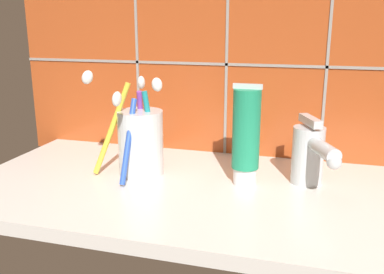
% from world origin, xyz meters
% --- Properties ---
extents(sink_counter, '(0.71, 0.37, 0.02)m').
position_xyz_m(sink_counter, '(0.00, 0.00, 0.01)').
color(sink_counter, silver).
rests_on(sink_counter, ground).
extents(tile_wall_backsplash, '(0.81, 0.02, 0.50)m').
position_xyz_m(tile_wall_backsplash, '(0.00, 0.19, 0.25)').
color(tile_wall_backsplash, '#AD471E').
rests_on(tile_wall_backsplash, ground).
extents(toothbrush_cup, '(0.13, 0.14, 0.18)m').
position_xyz_m(toothbrush_cup, '(-0.09, 0.03, 0.08)').
color(toothbrush_cup, silver).
rests_on(toothbrush_cup, sink_counter).
extents(toothpaste_tube, '(0.04, 0.04, 0.16)m').
position_xyz_m(toothpaste_tube, '(0.08, 0.03, 0.10)').
color(toothpaste_tube, white).
rests_on(toothpaste_tube, sink_counter).
extents(sink_faucet, '(0.07, 0.12, 0.11)m').
position_xyz_m(sink_faucet, '(0.18, 0.05, 0.07)').
color(sink_faucet, silver).
rests_on(sink_faucet, sink_counter).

